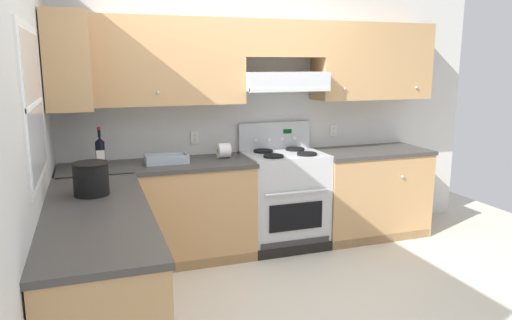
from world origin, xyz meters
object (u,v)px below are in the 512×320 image
object	(u,v)px
bucket	(91,178)
wine_bottle	(100,152)
bowl	(167,160)
paper_towel_roll	(224,150)
stove	(284,198)

from	to	relation	value
bucket	wine_bottle	bearing A→B (deg)	84.54
wine_bottle	bucket	xyz separation A→B (m)	(-0.09, -0.90, -0.02)
bowl	paper_towel_roll	bearing A→B (deg)	8.49
bowl	stove	bearing A→B (deg)	0.30
bucket	paper_towel_roll	size ratio (longest dim) A/B	1.76
stove	bucket	xyz separation A→B (m)	(-1.78, -0.90, 0.55)
stove	paper_towel_roll	xyz separation A→B (m)	(-0.59, 0.08, 0.50)
wine_bottle	paper_towel_roll	xyz separation A→B (m)	(1.11, 0.08, -0.07)
stove	paper_towel_roll	distance (m)	0.78
stove	bowl	bearing A→B (deg)	-179.70
stove	paper_towel_roll	world-z (taller)	stove
wine_bottle	bowl	world-z (taller)	wine_bottle
bowl	paper_towel_roll	world-z (taller)	paper_towel_roll
stove	wine_bottle	bearing A→B (deg)	-179.99
wine_bottle	bucket	size ratio (longest dim) A/B	1.42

